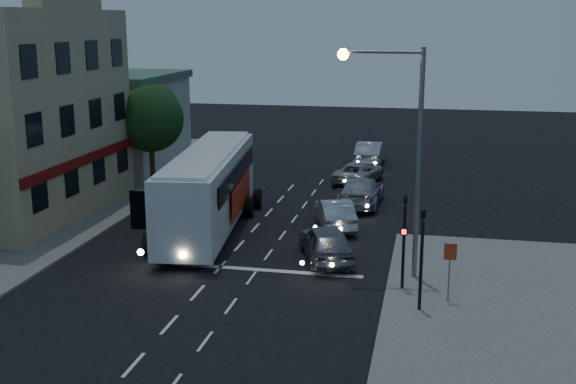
% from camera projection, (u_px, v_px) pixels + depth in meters
% --- Properties ---
extents(ground, '(120.00, 120.00, 0.00)m').
position_uv_depth(ground, '(206.00, 284.00, 28.33)').
color(ground, black).
extents(sidewalk_near, '(12.00, 24.00, 0.12)m').
position_uv_depth(sidewalk_near, '(573.00, 358.00, 21.97)').
color(sidewalk_near, slate).
rests_on(sidewalk_near, ground).
extents(sidewalk_far, '(12.00, 50.00, 0.12)m').
position_uv_depth(sidewalk_far, '(19.00, 213.00, 38.47)').
color(sidewalk_far, slate).
rests_on(sidewalk_far, ground).
extents(road_markings, '(8.00, 30.55, 0.01)m').
position_uv_depth(road_markings, '(258.00, 259.00, 31.23)').
color(road_markings, silver).
rests_on(road_markings, ground).
extents(tour_bus, '(4.17, 13.09, 3.94)m').
position_uv_depth(tour_bus, '(209.00, 187.00, 35.25)').
color(tour_bus, white).
rests_on(tour_bus, ground).
extents(car_suv, '(3.27, 4.98, 1.58)m').
position_uv_depth(car_suv, '(326.00, 243.00, 30.95)').
color(car_suv, slate).
rests_on(car_suv, ground).
extents(car_sedan_a, '(2.77, 4.69, 1.46)m').
position_uv_depth(car_sedan_a, '(335.00, 213.00, 35.82)').
color(car_sedan_a, '#B1B1BE').
rests_on(car_sedan_a, ground).
extents(car_sedan_b, '(2.32, 5.41, 1.55)m').
position_uv_depth(car_sedan_b, '(361.00, 191.00, 40.23)').
color(car_sedan_b, '#9A9BAA').
rests_on(car_sedan_b, ground).
extents(car_sedan_c, '(3.21, 5.20, 1.34)m').
position_uv_depth(car_sedan_c, '(359.00, 172.00, 45.71)').
color(car_sedan_c, '#9C9C9C').
rests_on(car_sedan_c, ground).
extents(car_extra, '(1.84, 5.11, 1.68)m').
position_uv_depth(car_extra, '(370.00, 153.00, 51.47)').
color(car_extra, '#A8AAB4').
rests_on(car_extra, ground).
extents(traffic_signal_main, '(0.25, 0.35, 4.10)m').
position_uv_depth(traffic_signal_main, '(404.00, 230.00, 27.02)').
color(traffic_signal_main, black).
rests_on(traffic_signal_main, sidewalk_near).
extents(traffic_signal_side, '(0.18, 0.15, 4.10)m').
position_uv_depth(traffic_signal_side, '(422.00, 247.00, 25.00)').
color(traffic_signal_side, black).
rests_on(traffic_signal_side, sidewalk_near).
extents(regulatory_sign, '(0.45, 0.12, 2.20)m').
position_uv_depth(regulatory_sign, '(450.00, 263.00, 25.92)').
color(regulatory_sign, slate).
rests_on(regulatory_sign, sidewalk_near).
extents(streetlight, '(3.32, 0.44, 9.00)m').
position_uv_depth(streetlight, '(402.00, 137.00, 27.66)').
color(streetlight, slate).
rests_on(streetlight, sidewalk_near).
extents(low_building_north, '(9.40, 9.40, 6.50)m').
position_uv_depth(low_building_north, '(106.00, 121.00, 49.23)').
color(low_building_north, '#B2B0AA').
rests_on(low_building_north, sidewalk_far).
extents(street_tree, '(4.00, 4.00, 6.20)m').
position_uv_depth(street_tree, '(150.00, 116.00, 43.20)').
color(street_tree, black).
rests_on(street_tree, sidewalk_far).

